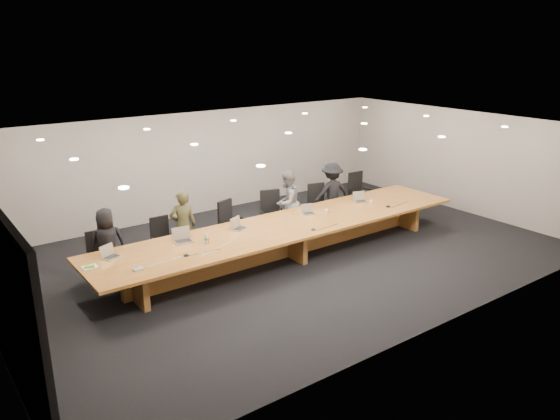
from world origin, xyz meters
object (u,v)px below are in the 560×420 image
object	(u,v)px
person_a	(107,243)
person_c	(287,203)
amber_mug	(207,241)
mic_center	(313,229)
mic_right	(388,206)
chair_mid_right	(273,214)
laptop_e	(361,197)
av_box	(138,269)
chair_far_left	(101,256)
chair_far_right	(360,193)
chair_left	(164,240)
laptop_d	(309,209)
laptop_a	(111,251)
paper_cup_far	(371,202)
person_b	(183,226)
water_bottle	(206,239)
laptop_c	(240,223)
person_d	(332,192)
conference_table	(288,234)
chair_mid_left	(232,223)
laptop_b	(183,235)
chair_right	(319,205)
mic_left	(186,255)

from	to	relation	value
person_a	person_c	bearing A→B (deg)	-167.41
person_a	amber_mug	bearing A→B (deg)	155.60
mic_center	mic_right	bearing A→B (deg)	4.76
chair_mid_right	laptop_e	bearing A→B (deg)	-4.93
av_box	laptop_e	bearing A→B (deg)	3.18
person_c	chair_far_left	bearing A→B (deg)	-19.66
chair_far_right	av_box	xyz separation A→B (m)	(-7.14, -1.73, 0.18)
chair_left	chair_far_right	size ratio (longest dim) A/B	0.86
chair_far_right	mic_right	size ratio (longest dim) A/B	8.53
chair_far_left	laptop_d	world-z (taller)	chair_far_left
person_a	laptop_e	distance (m)	6.19
laptop_a	paper_cup_far	world-z (taller)	laptop_a
person_b	av_box	size ratio (longest dim) A/B	8.54
water_bottle	amber_mug	bearing A→B (deg)	44.57
chair_far_left	water_bottle	xyz separation A→B (m)	(1.73, -1.16, 0.34)
laptop_c	laptop_d	size ratio (longest dim) A/B	1.15
person_a	paper_cup_far	world-z (taller)	person_a
chair_left	paper_cup_far	world-z (taller)	chair_left
person_d	person_c	bearing A→B (deg)	14.16
laptop_e	chair_left	bearing A→B (deg)	-175.16
chair_mid_right	person_b	size ratio (longest dim) A/B	0.74
person_c	laptop_a	world-z (taller)	person_c
conference_table	chair_far_right	xyz separation A→B (m)	(3.50, 1.32, 0.06)
amber_mug	av_box	bearing A→B (deg)	-165.11
mic_right	person_b	bearing A→B (deg)	161.58
conference_table	chair_mid_right	world-z (taller)	chair_mid_right
person_c	laptop_d	xyz separation A→B (m)	(-0.05, -0.91, 0.07)
chair_mid_left	person_b	size ratio (longest dim) A/B	0.69
laptop_b	chair_mid_right	bearing A→B (deg)	23.68
chair_right	av_box	bearing A→B (deg)	-149.18
laptop_d	mic_center	xyz separation A→B (m)	(-0.62, -0.92, -0.10)
mic_left	laptop_c	bearing A→B (deg)	22.33
person_b	mic_center	xyz separation A→B (m)	(2.18, -1.78, -0.03)
conference_table	person_d	bearing A→B (deg)	27.89
amber_mug	person_b	bearing A→B (deg)	87.42
conference_table	chair_far_right	world-z (taller)	chair_far_right
mic_right	laptop_d	bearing A→B (deg)	159.78
chair_left	chair_mid_left	distance (m)	1.72
chair_mid_right	av_box	xyz separation A→B (m)	(-4.07, -1.60, 0.18)
chair_right	conference_table	bearing A→B (deg)	-133.31
laptop_e	av_box	bearing A→B (deg)	-156.70
laptop_e	person_c	bearing A→B (deg)	167.45
chair_left	laptop_e	distance (m)	4.98
chair_left	laptop_a	bearing A→B (deg)	-148.15
chair_right	paper_cup_far	world-z (taller)	chair_right
conference_table	paper_cup_far	world-z (taller)	paper_cup_far
laptop_c	chair_left	bearing A→B (deg)	118.92
chair_far_left	mic_left	world-z (taller)	chair_far_left
chair_mid_left	mic_center	xyz separation A→B (m)	(0.85, -1.94, 0.22)
amber_mug	paper_cup_far	size ratio (longest dim) A/B	1.22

